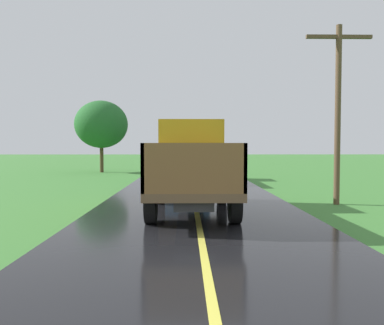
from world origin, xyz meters
TOP-DOWN VIEW (x-y plane):
  - banana_truck_near at (-0.14, 12.60)m, footprint 2.38×5.82m
  - banana_truck_far at (-0.27, 23.02)m, footprint 2.38×5.81m
  - utility_pole_roadside at (4.91, 13.75)m, footprint 2.25×0.20m
  - roadside_tree_near_left at (-6.91, 30.36)m, footprint 4.09×4.09m

SIDE VIEW (x-z plane):
  - banana_truck_near at x=-0.14m, z-range 0.07..2.87m
  - banana_truck_far at x=-0.27m, z-range 0.07..2.87m
  - utility_pole_roadside at x=4.91m, z-range 0.31..6.46m
  - roadside_tree_near_left at x=-6.91m, z-range 0.95..6.54m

